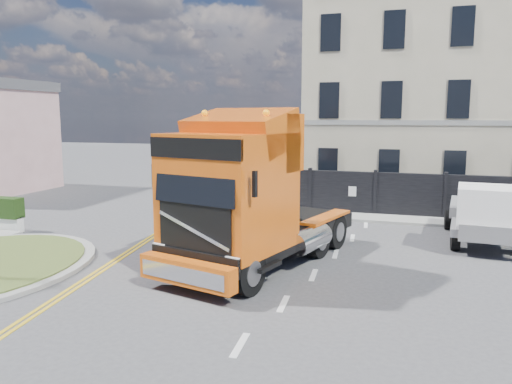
% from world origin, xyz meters
% --- Properties ---
extents(ground, '(120.00, 120.00, 0.00)m').
position_xyz_m(ground, '(0.00, 0.00, 0.00)').
color(ground, '#424244').
rests_on(ground, ground).
extents(hoarding_fence, '(18.80, 0.25, 2.00)m').
position_xyz_m(hoarding_fence, '(6.55, 9.00, 1.00)').
color(hoarding_fence, black).
rests_on(hoarding_fence, ground).
extents(georgian_building, '(12.30, 10.30, 12.80)m').
position_xyz_m(georgian_building, '(6.00, 16.50, 5.77)').
color(georgian_building, beige).
rests_on(georgian_building, ground).
extents(pavement_far, '(20.00, 1.60, 0.12)m').
position_xyz_m(pavement_far, '(6.00, 8.10, 0.06)').
color(pavement_far, gray).
rests_on(pavement_far, ground).
extents(truck, '(4.76, 8.11, 4.57)m').
position_xyz_m(truck, '(0.90, -0.57, 2.05)').
color(truck, black).
rests_on(truck, ground).
extents(flatbed_pickup, '(2.61, 5.50, 2.21)m').
position_xyz_m(flatbed_pickup, '(8.10, 4.33, 1.19)').
color(flatbed_pickup, slate).
rests_on(flatbed_pickup, ground).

